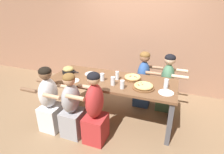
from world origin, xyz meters
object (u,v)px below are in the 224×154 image
at_px(diner_far_right, 167,85).
at_px(drinking_glass_c, 166,84).
at_px(pizza_board_second, 133,78).
at_px(drinking_glass_b, 102,77).
at_px(drinking_glass_d, 113,81).
at_px(empty_plate_b, 95,78).
at_px(drinking_glass_a, 122,85).
at_px(skillet_bowl, 68,70).
at_px(empty_plate_d, 73,81).
at_px(diner_near_midleft, 72,108).
at_px(diner_far_midright, 143,81).
at_px(empty_plate_a, 91,74).
at_px(diner_near_center, 95,111).
at_px(drinking_glass_e, 117,76).
at_px(empty_plate_c, 166,93).
at_px(diner_near_left, 49,102).
at_px(pizza_board_main, 144,86).

bearing_deg(diner_far_right, drinking_glass_c, 0.12).
relative_size(pizza_board_second, drinking_glass_b, 2.31).
relative_size(pizza_board_second, drinking_glass_d, 2.13).
height_order(empty_plate_b, drinking_glass_a, drinking_glass_a).
xyz_separation_m(skillet_bowl, drinking_glass_c, (1.78, -0.02, 0.01)).
height_order(pizza_board_second, empty_plate_d, pizza_board_second).
height_order(diner_near_midleft, diner_far_midright, diner_far_midright).
xyz_separation_m(diner_near_midleft, diner_far_midright, (0.86, 1.30, 0.04)).
bearing_deg(empty_plate_a, drinking_glass_b, -32.29).
bearing_deg(diner_far_midright, diner_near_center, -19.43).
height_order(drinking_glass_d, diner_far_right, diner_far_right).
bearing_deg(diner_near_midleft, pizza_board_second, -43.99).
bearing_deg(drinking_glass_e, pizza_board_second, 19.89).
height_order(drinking_glass_b, drinking_glass_e, drinking_glass_e).
distance_m(empty_plate_c, drinking_glass_a, 0.66).
bearing_deg(diner_near_center, skillet_bowl, 52.29).
bearing_deg(diner_near_center, drinking_glass_a, -36.91).
relative_size(drinking_glass_a, diner_far_right, 0.12).
distance_m(empty_plate_c, drinking_glass_d, 0.83).
distance_m(empty_plate_b, diner_near_midleft, 0.67).
relative_size(skillet_bowl, drinking_glass_a, 2.44).
relative_size(empty_plate_d, drinking_glass_c, 1.39).
bearing_deg(diner_near_midleft, drinking_glass_d, -48.18).
xyz_separation_m(diner_near_midleft, diner_far_right, (1.32, 1.30, 0.04)).
distance_m(pizza_board_second, drinking_glass_c, 0.58).
xyz_separation_m(skillet_bowl, diner_near_left, (0.04, -0.66, -0.31)).
bearing_deg(pizza_board_second, empty_plate_d, -155.97).
distance_m(drinking_glass_e, diner_far_midright, 0.77).
bearing_deg(diner_far_midright, drinking_glass_e, -29.88).
distance_m(pizza_board_main, empty_plate_d, 1.18).
bearing_deg(pizza_board_second, drinking_glass_e, -160.11).
height_order(pizza_board_second, diner_near_left, diner_near_left).
bearing_deg(diner_near_center, diner_near_left, 90.00).
distance_m(empty_plate_c, diner_near_center, 1.08).
bearing_deg(empty_plate_b, diner_near_left, -132.95).
xyz_separation_m(empty_plate_d, diner_near_midleft, (0.17, -0.37, -0.29)).
relative_size(drinking_glass_b, diner_near_left, 0.12).
distance_m(skillet_bowl, empty_plate_c, 1.81).
height_order(empty_plate_d, diner_near_center, diner_near_center).
bearing_deg(empty_plate_b, diner_near_midleft, -102.94).
bearing_deg(diner_far_midright, pizza_board_second, -10.99).
relative_size(drinking_glass_a, diner_near_center, 0.12).
height_order(skillet_bowl, drinking_glass_d, drinking_glass_d).
bearing_deg(empty_plate_d, skillet_bowl, 134.05).
distance_m(skillet_bowl, diner_far_midright, 1.49).
bearing_deg(pizza_board_second, skillet_bowl, -174.26).
height_order(drinking_glass_e, diner_near_center, diner_near_center).
relative_size(pizza_board_main, empty_plate_c, 1.53).
bearing_deg(diner_near_center, drinking_glass_e, -8.87).
bearing_deg(empty_plate_d, empty_plate_b, 35.90).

